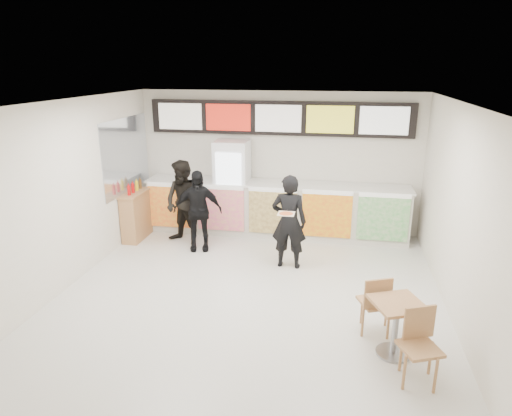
% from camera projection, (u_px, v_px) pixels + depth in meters
% --- Properties ---
extents(floor, '(7.00, 7.00, 0.00)m').
position_uv_depth(floor, '(246.00, 304.00, 6.99)').
color(floor, beige).
rests_on(floor, ground).
extents(ceiling, '(7.00, 7.00, 0.00)m').
position_uv_depth(ceiling, '(244.00, 105.00, 6.09)').
color(ceiling, white).
rests_on(ceiling, wall_back).
extents(wall_back, '(6.00, 0.00, 6.00)m').
position_uv_depth(wall_back, '(278.00, 162.00, 9.82)').
color(wall_back, silver).
rests_on(wall_back, floor).
extents(wall_left, '(0.00, 7.00, 7.00)m').
position_uv_depth(wall_left, '(56.00, 200.00, 7.07)').
color(wall_left, silver).
rests_on(wall_left, floor).
extents(wall_right, '(0.00, 7.00, 7.00)m').
position_uv_depth(wall_right, '(467.00, 224.00, 6.01)').
color(wall_right, silver).
rests_on(wall_right, floor).
extents(service_counter, '(5.56, 0.77, 1.14)m').
position_uv_depth(service_counter, '(275.00, 209.00, 9.72)').
color(service_counter, silver).
rests_on(service_counter, floor).
extents(menu_board, '(5.50, 0.14, 0.70)m').
position_uv_depth(menu_board, '(279.00, 118.00, 9.45)').
color(menu_board, black).
rests_on(menu_board, wall_back).
extents(drinks_fridge, '(0.70, 0.67, 2.00)m').
position_uv_depth(drinks_fridge, '(232.00, 187.00, 9.77)').
color(drinks_fridge, white).
rests_on(drinks_fridge, floor).
extents(mirror_panel, '(0.01, 2.00, 1.50)m').
position_uv_depth(mirror_panel, '(126.00, 155.00, 9.29)').
color(mirror_panel, '#B2B7BF').
rests_on(mirror_panel, wall_left).
extents(customer_main, '(0.64, 0.43, 1.71)m').
position_uv_depth(customer_main, '(289.00, 222.00, 8.07)').
color(customer_main, black).
rests_on(customer_main, floor).
extents(customer_left, '(1.01, 0.90, 1.72)m').
position_uv_depth(customer_left, '(184.00, 203.00, 9.15)').
color(customer_left, black).
rests_on(customer_left, floor).
extents(customer_mid, '(1.00, 0.58, 1.60)m').
position_uv_depth(customer_mid, '(198.00, 211.00, 8.85)').
color(customer_mid, black).
rests_on(customer_mid, floor).
extents(pizza_slice, '(0.36, 0.36, 0.02)m').
position_uv_depth(pizza_slice, '(286.00, 213.00, 7.55)').
color(pizza_slice, beige).
rests_on(pizza_slice, customer_main).
extents(cafe_table, '(0.96, 1.53, 0.87)m').
position_uv_depth(cafe_table, '(396.00, 318.00, 5.64)').
color(cafe_table, tan).
rests_on(cafe_table, floor).
extents(condiment_ledge, '(0.36, 0.90, 1.20)m').
position_uv_depth(condiment_ledge, '(136.00, 215.00, 9.52)').
color(condiment_ledge, tan).
rests_on(condiment_ledge, floor).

